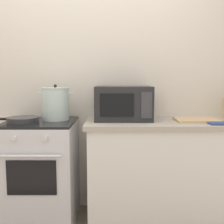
% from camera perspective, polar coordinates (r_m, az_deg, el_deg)
% --- Properties ---
extents(back_wall, '(4.40, 0.10, 2.50)m').
position_cam_1_polar(back_wall, '(2.78, 0.35, 6.06)').
color(back_wall, silver).
rests_on(back_wall, ground_plane).
extents(lower_cabinet_right, '(1.64, 0.56, 0.88)m').
position_cam_1_polar(lower_cabinet_right, '(2.65, 13.81, -12.07)').
color(lower_cabinet_right, white).
rests_on(lower_cabinet_right, ground_plane).
extents(countertop_right, '(1.70, 0.60, 0.04)m').
position_cam_1_polar(countertop_right, '(2.54, 14.11, -2.19)').
color(countertop_right, '#ADA393').
rests_on(countertop_right, lower_cabinet_right).
extents(stove, '(0.60, 0.64, 0.92)m').
position_cam_1_polar(stove, '(2.62, -14.26, -11.79)').
color(stove, silver).
rests_on(stove, ground_plane).
extents(stock_pot, '(0.33, 0.25, 0.32)m').
position_cam_1_polar(stock_pot, '(2.55, -11.47, 1.68)').
color(stock_pot, silver).
rests_on(stock_pot, stove).
extents(frying_pan, '(0.46, 0.26, 0.05)m').
position_cam_1_polar(frying_pan, '(2.44, -17.92, -1.59)').
color(frying_pan, '#28282B').
rests_on(frying_pan, stove).
extents(microwave, '(0.50, 0.37, 0.30)m').
position_cam_1_polar(microwave, '(2.50, 2.21, 1.81)').
color(microwave, '#232326').
rests_on(microwave, countertop_right).
extents(cutting_board, '(0.36, 0.26, 0.02)m').
position_cam_1_polar(cutting_board, '(2.54, 16.69, -1.56)').
color(cutting_board, tan).
rests_on(cutting_board, countertop_right).
extents(oven_mitt, '(0.18, 0.14, 0.02)m').
position_cam_1_polar(oven_mitt, '(2.44, 20.95, -2.13)').
color(oven_mitt, '#33477A').
rests_on(oven_mitt, countertop_right).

